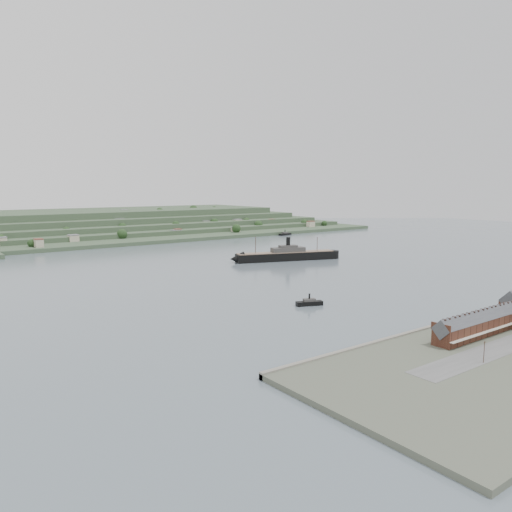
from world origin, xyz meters
TOP-DOWN VIEW (x-y plane):
  - ground at (0.00, 0.00)m, footprint 1400.00×1400.00m
  - terrace_row at (-10.00, -168.02)m, footprint 55.60×9.80m
  - far_peninsula at (27.91, 393.10)m, footprint 760.00×309.00m
  - steamship at (67.14, 53.31)m, footprint 97.34×41.23m
  - tugboat at (-25.93, -81.13)m, footprint 14.99×9.11m
  - ferry_east at (212.08, 225.00)m, footprint 19.15×6.92m

SIDE VIEW (x-z plane):
  - ground at x=0.00m, z-range 0.00..0.00m
  - tugboat at x=-25.93m, z-range -1.68..4.89m
  - ferry_east at x=212.08m, z-range -1.82..5.21m
  - steamship at x=67.14m, z-range -7.60..16.49m
  - terrace_row at x=-10.00m, z-range 1.30..12.38m
  - far_peninsula at x=27.91m, z-range -3.12..26.88m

